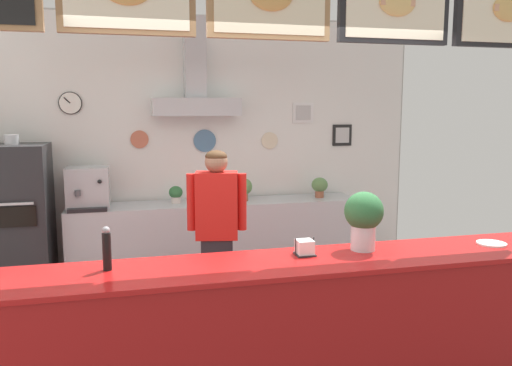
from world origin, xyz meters
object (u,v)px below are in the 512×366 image
at_px(shop_worker, 217,231).
at_px(potted_thyme, 176,194).
at_px(potted_oregano, 242,188).
at_px(basil_vase, 364,218).
at_px(napkin_holder, 305,248).
at_px(espresso_machine, 88,188).
at_px(pizza_oven, 17,222).
at_px(potted_sage, 320,186).
at_px(condiment_plate, 491,243).
at_px(pepper_grinder, 107,249).

distance_m(shop_worker, potted_thyme, 1.38).
distance_m(potted_oregano, basil_vase, 2.74).
xyz_separation_m(basil_vase, napkin_holder, (-0.42, -0.02, -0.17)).
height_order(shop_worker, napkin_holder, shop_worker).
relative_size(basil_vase, napkin_holder, 3.01).
distance_m(espresso_machine, potted_thyme, 0.95).
distance_m(pizza_oven, potted_sage, 3.38).
relative_size(potted_thyme, condiment_plate, 1.00).
distance_m(potted_oregano, napkin_holder, 2.75).
bearing_deg(pizza_oven, potted_thyme, 5.69).
xyz_separation_m(espresso_machine, potted_oregano, (1.71, 0.02, -0.07)).
height_order(potted_oregano, pepper_grinder, pepper_grinder).
bearing_deg(shop_worker, basil_vase, 130.01).
xyz_separation_m(pepper_grinder, condiment_plate, (2.56, -0.05, -0.12)).
bearing_deg(potted_sage, espresso_machine, -179.53).
xyz_separation_m(pizza_oven, espresso_machine, (0.70, 0.11, 0.31)).
bearing_deg(shop_worker, condiment_plate, 150.33).
height_order(espresso_machine, potted_thyme, espresso_machine).
distance_m(basil_vase, pepper_grinder, 1.63).
bearing_deg(espresso_machine, basil_vase, -54.60).
distance_m(pepper_grinder, napkin_holder, 1.22).
bearing_deg(potted_oregano, napkin_holder, -94.30).
bearing_deg(pizza_oven, potted_oregano, 3.22).
distance_m(pizza_oven, napkin_holder, 3.43).
relative_size(potted_thyme, basil_vase, 0.51).
relative_size(espresso_machine, condiment_plate, 2.33).
height_order(shop_worker, pepper_grinder, shop_worker).
relative_size(napkin_holder, condiment_plate, 0.65).
distance_m(espresso_machine, basil_vase, 3.32).
relative_size(potted_oregano, napkin_holder, 2.09).
bearing_deg(shop_worker, espresso_machine, -35.74).
relative_size(pizza_oven, potted_oregano, 6.31).
bearing_deg(espresso_machine, potted_thyme, 3.00).
distance_m(espresso_machine, condiment_plate, 3.99).
bearing_deg(potted_thyme, basil_vase, -70.43).
relative_size(potted_sage, basil_vase, 0.62).
height_order(pizza_oven, napkin_holder, pizza_oven).
bearing_deg(espresso_machine, potted_oregano, 0.71).
xyz_separation_m(napkin_holder, condiment_plate, (1.34, -0.07, -0.04)).
xyz_separation_m(shop_worker, potted_oregano, (0.53, 1.33, 0.18)).
xyz_separation_m(basil_vase, pepper_grinder, (-1.63, -0.04, -0.09)).
xyz_separation_m(shop_worker, pepper_grinder, (-0.89, -1.43, 0.29)).
xyz_separation_m(potted_sage, basil_vase, (-0.75, -2.72, 0.21)).
distance_m(potted_sage, potted_thyme, 1.73).
bearing_deg(potted_thyme, potted_sage, -0.91).
distance_m(pizza_oven, condiment_plate, 4.45).
relative_size(shop_worker, espresso_machine, 3.48).
height_order(pizza_oven, shop_worker, pizza_oven).
relative_size(espresso_machine, napkin_holder, 3.56).
relative_size(shop_worker, condiment_plate, 8.10).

